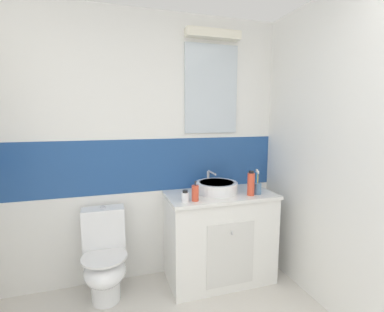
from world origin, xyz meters
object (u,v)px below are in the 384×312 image
at_px(soap_dispenser, 195,193).
at_px(shampoo_bottle_tall, 251,184).
at_px(sink_basin, 216,187).
at_px(lotion_bottle_short, 185,197).
at_px(toilet, 105,258).
at_px(toothbrush_cup, 258,188).

relative_size(soap_dispenser, shampoo_bottle_tall, 0.78).
distance_m(sink_basin, lotion_bottle_short, 0.41).
bearing_deg(sink_basin, toilet, -178.97).
relative_size(toilet, toothbrush_cup, 3.37).
relative_size(sink_basin, lotion_bottle_short, 4.33).
relative_size(sink_basin, shampoo_bottle_tall, 1.94).
height_order(toilet, lotion_bottle_short, lotion_bottle_short).
distance_m(toilet, soap_dispenser, 0.95).
distance_m(toothbrush_cup, lotion_bottle_short, 0.70).
xyz_separation_m(sink_basin, shampoo_bottle_tall, (0.26, -0.18, 0.05)).
bearing_deg(soap_dispenser, sink_basin, 35.35).
height_order(toothbrush_cup, soap_dispenser, toothbrush_cup).
relative_size(soap_dispenser, lotion_bottle_short, 1.73).
distance_m(soap_dispenser, lotion_bottle_short, 0.09).
relative_size(lotion_bottle_short, shampoo_bottle_tall, 0.45).
relative_size(toothbrush_cup, shampoo_bottle_tall, 1.03).
bearing_deg(lotion_bottle_short, toothbrush_cup, 2.67).
height_order(sink_basin, toothbrush_cup, toothbrush_cup).
height_order(sink_basin, soap_dispenser, same).
xyz_separation_m(sink_basin, toilet, (-1.03, -0.02, -0.54)).
xyz_separation_m(sink_basin, toothbrush_cup, (0.34, -0.17, 0.01)).
bearing_deg(toothbrush_cup, shampoo_bottle_tall, -168.38).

